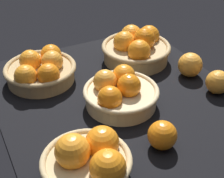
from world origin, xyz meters
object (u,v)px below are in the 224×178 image
object	(u,v)px
loose_orange_side_gap	(190,65)
basket_far_left	(90,161)
basket_center	(120,92)
basket_near_right	(137,48)
basket_far_right	(41,70)
loose_orange_back_gap	(218,82)
loose_orange_front_gap	(162,135)

from	to	relation	value
loose_orange_side_gap	basket_far_left	bearing A→B (deg)	117.59
basket_center	basket_near_right	world-z (taller)	basket_near_right
basket_far_right	loose_orange_back_gap	xyz separation A→B (cm)	(-31.56, -47.64, -0.49)
basket_center	loose_orange_side_gap	world-z (taller)	basket_center
basket_center	basket_far_right	xyz separation A→B (cm)	(23.35, 17.08, -0.04)
basket_far_right	loose_orange_back_gap	world-z (taller)	basket_far_right
loose_orange_front_gap	loose_orange_back_gap	size ratio (longest dim) A/B	1.01
loose_orange_back_gap	loose_orange_side_gap	xyz separation A→B (cm)	(12.14, 1.46, 0.35)
basket_near_right	loose_orange_side_gap	bearing A→B (deg)	-148.95
loose_orange_back_gap	loose_orange_side_gap	bearing A→B (deg)	6.87
basket_near_right	loose_orange_back_gap	world-z (taller)	basket_near_right
loose_orange_back_gap	basket_near_right	bearing A→B (deg)	22.13
basket_far_left	loose_orange_front_gap	size ratio (longest dim) A/B	2.81
basket_far_left	basket_far_right	size ratio (longest dim) A/B	0.90
basket_far_right	basket_center	bearing A→B (deg)	-143.81
basket_far_right	loose_orange_side_gap	xyz separation A→B (cm)	(-19.42, -46.17, -0.14)
basket_center	basket_far_right	size ratio (longest dim) A/B	0.95
basket_far_left	loose_orange_back_gap	size ratio (longest dim) A/B	2.83
basket_center	basket_far_left	bearing A→B (deg)	138.03
basket_center	loose_orange_side_gap	xyz separation A→B (cm)	(3.93, -29.09, -0.17)
basket_far_left	loose_orange_side_gap	world-z (taller)	basket_far_left
basket_center	loose_orange_side_gap	distance (cm)	29.36
basket_near_right	basket_far_left	world-z (taller)	basket_near_right
basket_far_left	loose_orange_back_gap	bearing A→B (deg)	-75.27
basket_center	basket_far_right	distance (cm)	28.93
basket_center	basket_far_left	distance (cm)	28.61
basket_far_left	loose_orange_side_gap	xyz separation A→B (cm)	(25.20, -48.22, -0.21)
basket_far_right	basket_far_left	bearing A→B (deg)	177.37
basket_near_right	loose_orange_front_gap	xyz separation A→B (cm)	(-42.79, 17.24, -1.18)
basket_center	basket_far_left	world-z (taller)	basket_far_left
basket_far_right	loose_orange_side_gap	distance (cm)	50.09
basket_near_right	basket_far_right	distance (cm)	35.52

